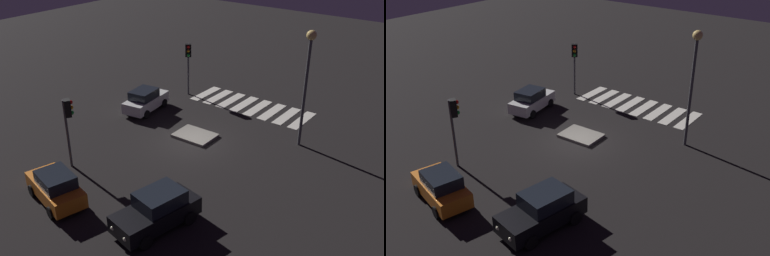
{
  "view_description": "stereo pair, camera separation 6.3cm",
  "coord_description": "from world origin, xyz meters",
  "views": [
    {
      "loc": [
        -14.71,
        19.3,
        13.0
      ],
      "look_at": [
        0.0,
        0.0,
        1.0
      ],
      "focal_mm": 41.82,
      "sensor_mm": 36.0,
      "label": 1
    },
    {
      "loc": [
        -14.76,
        19.26,
        13.0
      ],
      "look_at": [
        0.0,
        0.0,
        1.0
      ],
      "focal_mm": 41.82,
      "sensor_mm": 36.0,
      "label": 2
    }
  ],
  "objects": [
    {
      "name": "traffic_light_east",
      "position": [
        4.98,
        -6.07,
        3.05
      ],
      "size": [
        0.54,
        0.53,
        4.02
      ],
      "rotation": [
        0.0,
        0.0,
        2.26
      ],
      "color": "#47474C",
      "rests_on": "ground"
    },
    {
      "name": "traffic_island",
      "position": [
        0.32,
        -0.73,
        0.09
      ],
      "size": [
        2.51,
        1.91,
        0.18
      ],
      "color": "gray",
      "rests_on": "ground"
    },
    {
      "name": "crosswalk_near",
      "position": [
        0.0,
        -7.07,
        0.01
      ],
      "size": [
        8.75,
        3.2,
        0.02
      ],
      "color": "silver",
      "rests_on": "ground"
    },
    {
      "name": "traffic_light_north",
      "position": [
        3.6,
        6.16,
        3.03
      ],
      "size": [
        0.54,
        0.53,
        3.99
      ],
      "rotation": [
        0.0,
        0.0,
        -2.1
      ],
      "color": "#47474C",
      "rests_on": "ground"
    },
    {
      "name": "car_white",
      "position": [
        5.56,
        -1.88,
        0.79
      ],
      "size": [
        2.15,
        3.86,
        1.61
      ],
      "rotation": [
        0.0,
        0.0,
        -1.42
      ],
      "color": "silver",
      "rests_on": "ground"
    },
    {
      "name": "car_orange",
      "position": [
        1.59,
        8.86,
        0.8
      ],
      "size": [
        3.99,
        2.44,
        1.64
      ],
      "rotation": [
        0.0,
        0.0,
        -0.24
      ],
      "color": "orange",
      "rests_on": "ground"
    },
    {
      "name": "car_black",
      "position": [
        -3.63,
        7.34,
        0.87
      ],
      "size": [
        2.48,
        4.27,
        1.77
      ],
      "rotation": [
        0.0,
        0.0,
        1.38
      ],
      "color": "black",
      "rests_on": "ground"
    },
    {
      "name": "ground_plane",
      "position": [
        0.0,
        0.0,
        0.0
      ],
      "size": [
        80.0,
        80.0,
        0.0
      ],
      "primitive_type": "plane",
      "color": "black"
    },
    {
      "name": "street_lamp",
      "position": [
        -5.33,
        -3.75,
        4.86
      ],
      "size": [
        0.56,
        0.56,
        7.04
      ],
      "color": "#47474C",
      "rests_on": "ground"
    }
  ]
}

